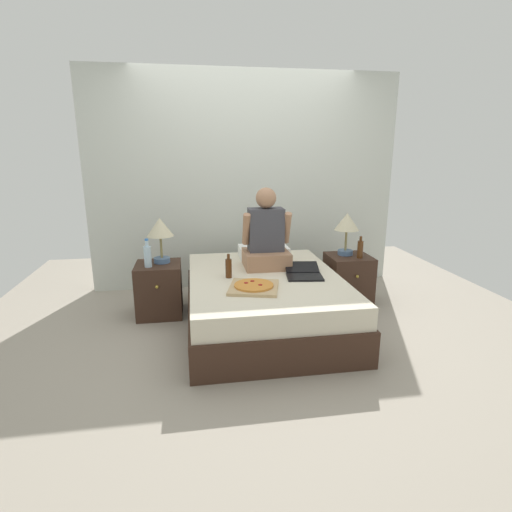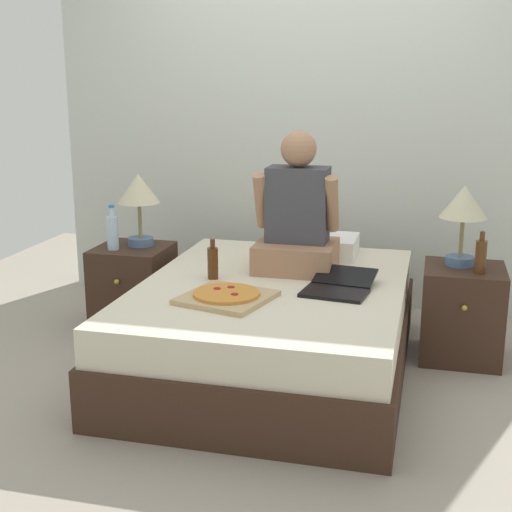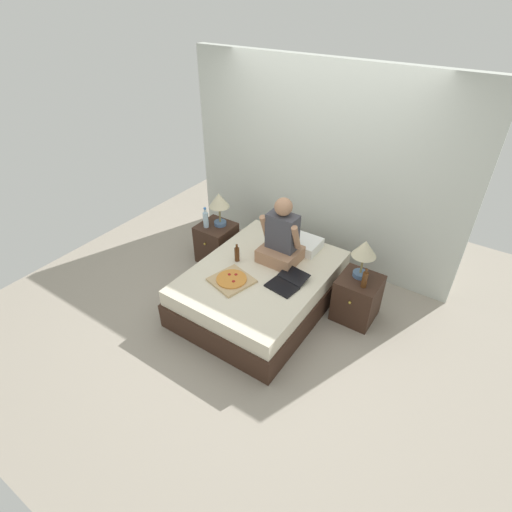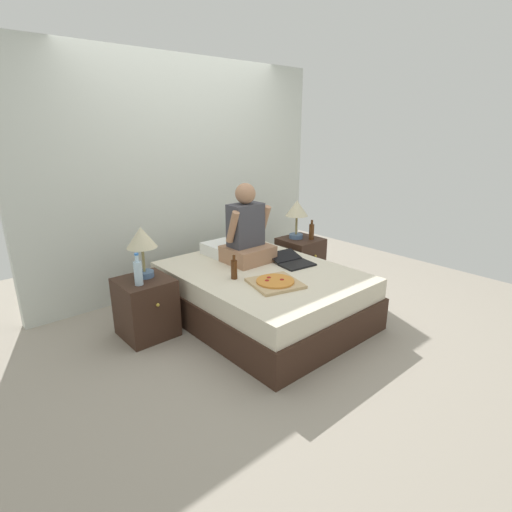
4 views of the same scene
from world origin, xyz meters
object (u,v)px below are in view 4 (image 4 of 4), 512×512
(nightstand_right, at_px, (300,260))
(laptop, at_px, (293,262))
(beer_bottle, at_px, (312,231))
(person_seated, at_px, (247,233))
(nightstand_left, at_px, (146,307))
(lamp_on_left_nightstand, at_px, (142,241))
(water_bottle, at_px, (138,272))
(beer_bottle_on_bed, at_px, (234,269))
(pizza_box, at_px, (275,283))
(lamp_on_right_nightstand, at_px, (297,211))
(bed, at_px, (262,294))

(nightstand_right, relative_size, laptop, 1.17)
(beer_bottle, height_order, person_seated, person_seated)
(nightstand_left, relative_size, lamp_on_left_nightstand, 1.18)
(nightstand_right, distance_m, person_seated, 1.07)
(water_bottle, xyz_separation_m, person_seated, (1.14, -0.03, 0.14))
(beer_bottle_on_bed, bearing_deg, pizza_box, -62.84)
(lamp_on_right_nightstand, xyz_separation_m, pizza_box, (-1.12, -0.82, -0.35))
(nightstand_left, height_order, water_bottle, water_bottle)
(beer_bottle, height_order, pizza_box, beer_bottle)
(beer_bottle, bearing_deg, pizza_box, -151.34)
(nightstand_right, distance_m, laptop, 0.84)
(nightstand_right, bearing_deg, pizza_box, -146.31)
(person_seated, bearing_deg, pizza_box, -109.03)
(nightstand_right, relative_size, beer_bottle_on_bed, 2.41)
(nightstand_left, distance_m, beer_bottle_on_bed, 0.85)
(person_seated, height_order, beer_bottle_on_bed, person_seated)
(water_bottle, distance_m, beer_bottle, 2.14)
(nightstand_left, xyz_separation_m, lamp_on_right_nightstand, (1.96, 0.05, 0.59))
(lamp_on_right_nightstand, bearing_deg, water_bottle, -176.08)
(lamp_on_right_nightstand, bearing_deg, bed, -153.81)
(bed, distance_m, beer_bottle_on_bed, 0.48)
(lamp_on_right_nightstand, bearing_deg, nightstand_right, -59.07)
(pizza_box, height_order, beer_bottle_on_bed, beer_bottle_on_bed)
(beer_bottle, distance_m, pizza_box, 1.40)
(nightstand_left, height_order, pizza_box, pizza_box)
(person_seated, bearing_deg, nightstand_left, 173.55)
(bed, height_order, lamp_on_left_nightstand, lamp_on_left_nightstand)
(laptop, bearing_deg, pizza_box, -151.11)
(nightstand_left, xyz_separation_m, laptop, (1.35, -0.49, 0.25))
(beer_bottle, relative_size, beer_bottle_on_bed, 1.05)
(water_bottle, height_order, nightstand_right, water_bottle)
(nightstand_left, distance_m, laptop, 1.46)
(bed, relative_size, laptop, 4.13)
(lamp_on_left_nightstand, distance_m, beer_bottle_on_bed, 0.83)
(bed, distance_m, pizza_box, 0.46)
(beer_bottle, bearing_deg, lamp_on_right_nightstand, 123.69)
(bed, height_order, laptop, laptop)
(beer_bottle, bearing_deg, water_bottle, 179.73)
(nightstand_left, bearing_deg, nightstand_right, 0.00)
(water_bottle, distance_m, pizza_box, 1.15)
(bed, bearing_deg, lamp_on_right_nightstand, 26.19)
(beer_bottle, height_order, beer_bottle_on_bed, beer_bottle)
(nightstand_right, xyz_separation_m, person_seated, (-0.93, -0.12, 0.51))
(lamp_on_left_nightstand, height_order, beer_bottle_on_bed, lamp_on_left_nightstand)
(pizza_box, bearing_deg, beer_bottle_on_bed, 117.16)
(lamp_on_left_nightstand, xyz_separation_m, laptop, (1.31, -0.54, -0.34))
(laptop, bearing_deg, lamp_on_right_nightstand, 41.27)
(nightstand_left, relative_size, laptop, 1.17)
(laptop, bearing_deg, water_bottle, 164.56)
(pizza_box, bearing_deg, lamp_on_left_nightstand, 134.40)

